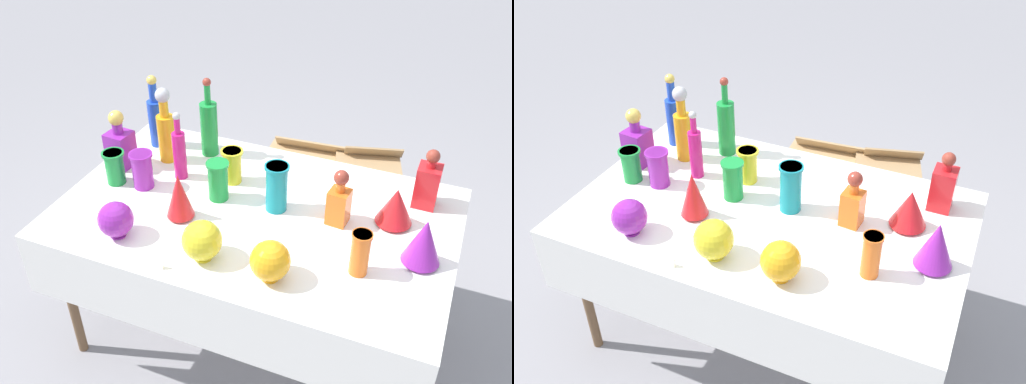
# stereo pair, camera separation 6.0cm
# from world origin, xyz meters

# --- Properties ---
(ground_plane) EXTENTS (40.00, 40.00, 0.00)m
(ground_plane) POSITION_xyz_m (0.00, 0.00, 0.00)
(ground_plane) COLOR gray
(display_table) EXTENTS (1.68, 1.05, 0.76)m
(display_table) POSITION_xyz_m (0.00, -0.03, 0.70)
(display_table) COLOR white
(display_table) RESTS_ON ground
(tall_bottle_0) EXTENTS (0.07, 0.07, 0.37)m
(tall_bottle_0) POSITION_xyz_m (-0.68, 0.34, 0.91)
(tall_bottle_0) COLOR blue
(tall_bottle_0) RESTS_ON display_table
(tall_bottle_1) EXTENTS (0.06, 0.06, 0.33)m
(tall_bottle_1) POSITION_xyz_m (-0.42, 0.12, 0.89)
(tall_bottle_1) COLOR #C61972
(tall_bottle_1) RESTS_ON display_table
(tall_bottle_2) EXTENTS (0.08, 0.08, 0.40)m
(tall_bottle_2) POSITION_xyz_m (-0.39, 0.36, 0.91)
(tall_bottle_2) COLOR #198C38
(tall_bottle_2) RESTS_ON display_table
(tall_bottle_3) EXTENTS (0.08, 0.08, 0.38)m
(tall_bottle_3) POSITION_xyz_m (-0.56, 0.23, 0.93)
(tall_bottle_3) COLOR orange
(tall_bottle_3) RESTS_ON display_table
(square_decanter_0) EXTENTS (0.10, 0.10, 0.27)m
(square_decanter_0) POSITION_xyz_m (0.65, 0.32, 0.87)
(square_decanter_0) COLOR red
(square_decanter_0) RESTS_ON display_table
(square_decanter_1) EXTENTS (0.09, 0.09, 0.25)m
(square_decanter_1) POSITION_xyz_m (0.34, 0.06, 0.87)
(square_decanter_1) COLOR orange
(square_decanter_1) RESTS_ON display_table
(square_decanter_2) EXTENTS (0.12, 0.12, 0.29)m
(square_decanter_2) POSITION_xyz_m (-0.73, 0.10, 0.88)
(square_decanter_2) COLOR purple
(square_decanter_2) RESTS_ON display_table
(slender_vase_0) EXTENTS (0.10, 0.10, 0.16)m
(slender_vase_0) POSITION_xyz_m (-0.68, -0.04, 0.85)
(slender_vase_0) COLOR #198C38
(slender_vase_0) RESTS_ON display_table
(slender_vase_1) EXTENTS (0.10, 0.10, 0.18)m
(slender_vase_1) POSITION_xyz_m (-0.19, 0.03, 0.86)
(slender_vase_1) COLOR #198C38
(slender_vase_1) RESTS_ON display_table
(slender_vase_2) EXTENTS (0.11, 0.11, 0.22)m
(slender_vase_2) POSITION_xyz_m (0.07, 0.05, 0.88)
(slender_vase_2) COLOR teal
(slender_vase_2) RESTS_ON display_table
(slender_vase_3) EXTENTS (0.11, 0.11, 0.17)m
(slender_vase_3) POSITION_xyz_m (-0.54, -0.02, 0.85)
(slender_vase_3) COLOR purple
(slender_vase_3) RESTS_ON display_table
(slender_vase_4) EXTENTS (0.08, 0.08, 0.18)m
(slender_vase_4) POSITION_xyz_m (0.50, -0.20, 0.86)
(slender_vase_4) COLOR orange
(slender_vase_4) RESTS_ON display_table
(slender_vase_5) EXTENTS (0.10, 0.10, 0.16)m
(slender_vase_5) POSITION_xyz_m (-0.19, 0.17, 0.85)
(slender_vase_5) COLOR yellow
(slender_vase_5) RESTS_ON display_table
(fluted_vase_0) EXTENTS (0.15, 0.15, 0.20)m
(fluted_vase_0) POSITION_xyz_m (0.70, -0.06, 0.86)
(fluted_vase_0) COLOR purple
(fluted_vase_0) RESTS_ON display_table
(fluted_vase_1) EXTENTS (0.15, 0.15, 0.17)m
(fluted_vase_1) POSITION_xyz_m (0.56, 0.14, 0.85)
(fluted_vase_1) COLOR red
(fluted_vase_1) RESTS_ON display_table
(fluted_vase_2) EXTENTS (0.12, 0.12, 0.21)m
(fluted_vase_2) POSITION_xyz_m (-0.28, -0.16, 0.87)
(fluted_vase_2) COLOR red
(fluted_vase_2) RESTS_ON display_table
(round_bowl_0) EXTENTS (0.15, 0.15, 0.16)m
(round_bowl_0) POSITION_xyz_m (0.20, -0.36, 0.84)
(round_bowl_0) COLOR orange
(round_bowl_0) RESTS_ON display_table
(round_bowl_1) EXTENTS (0.16, 0.16, 0.16)m
(round_bowl_1) POSITION_xyz_m (-0.07, -0.35, 0.85)
(round_bowl_1) COLOR yellow
(round_bowl_1) RESTS_ON display_table
(round_bowl_2) EXTENTS (0.15, 0.15, 0.15)m
(round_bowl_2) POSITION_xyz_m (-0.45, -0.36, 0.84)
(round_bowl_2) COLOR purple
(round_bowl_2) RESTS_ON display_table
(price_tag_left) EXTENTS (0.05, 0.01, 0.04)m
(price_tag_left) POSITION_xyz_m (-0.21, -0.47, 0.78)
(price_tag_left) COLOR white
(price_tag_left) RESTS_ON display_table
(cardboard_box_behind_left) EXTENTS (0.58, 0.44, 0.40)m
(cardboard_box_behind_left) POSITION_xyz_m (-0.13, 1.17, 0.16)
(cardboard_box_behind_left) COLOR tan
(cardboard_box_behind_left) RESTS_ON ground
(cardboard_box_behind_right) EXTENTS (0.49, 0.47, 0.44)m
(cardboard_box_behind_right) POSITION_xyz_m (0.26, 1.18, 0.18)
(cardboard_box_behind_right) COLOR tan
(cardboard_box_behind_right) RESTS_ON ground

